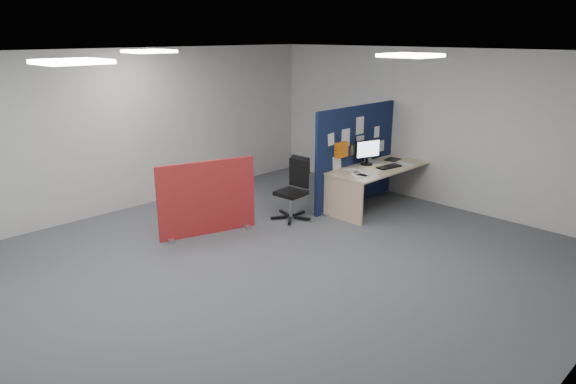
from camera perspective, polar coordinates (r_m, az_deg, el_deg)
floor at (r=6.45m, az=-5.76°, el=-9.87°), size 9.00×9.00×0.00m
ceiling at (r=5.75m, az=-6.59°, el=14.86°), size 9.00×7.00×0.02m
wall_back at (r=8.90m, az=-20.58°, el=5.94°), size 9.00×0.02×2.70m
wall_front at (r=4.04m, az=27.32°, el=-7.85°), size 9.00×0.02×2.70m
wall_right at (r=9.38m, az=15.88°, el=6.91°), size 0.02×7.00×2.70m
ceiling_lights at (r=6.48m, az=-8.01°, el=14.80°), size 4.10×4.10×0.04m
navy_divider at (r=9.09m, az=7.56°, el=4.03°), size 2.11×0.30×1.74m
main_desk at (r=9.05m, az=9.77°, el=1.89°), size 2.00×0.89×0.73m
monitor_main at (r=9.01m, az=8.79°, el=4.52°), size 0.49×0.21×0.44m
keyboard at (r=8.94m, az=11.14°, el=2.77°), size 0.47×0.25×0.02m
mouse at (r=9.20m, az=11.74°, el=3.16°), size 0.11×0.08×0.03m
paper_tray at (r=9.50m, az=11.55°, el=3.57°), size 0.31×0.26×0.01m
red_divider at (r=7.77m, az=-8.95°, el=-0.76°), size 1.46×0.49×1.13m
office_chair at (r=8.37m, az=0.78°, el=0.84°), size 0.64×0.66×0.99m
desk_papers at (r=8.95m, az=9.50°, el=2.80°), size 1.51×0.87×0.00m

